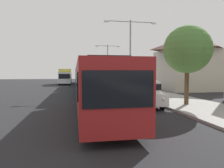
{
  "coord_description": "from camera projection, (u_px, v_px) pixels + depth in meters",
  "views": [
    {
      "loc": [
        -2.66,
        1.62,
        2.55
      ],
      "look_at": [
        0.33,
        18.27,
        1.56
      ],
      "focal_mm": 33.17,
      "sensor_mm": 36.0,
      "label": 1
    }
  ],
  "objects": [
    {
      "name": "house_distant_gabled",
      "position": [
        192.0,
        62.0,
        29.17
      ],
      "size": [
        8.92,
        7.79,
        7.8
      ],
      "color": "#BCB29E",
      "rests_on": "ground_plane"
    },
    {
      "name": "box_truck_oncoming",
      "position": [
        65.0,
        76.0,
        42.6
      ],
      "size": [
        2.35,
        7.64,
        3.15
      ],
      "color": "white",
      "rests_on": "ground_plane"
    },
    {
      "name": "bus_fourth_in_line",
      "position": [
        81.0,
        76.0,
        46.91
      ],
      "size": [
        2.58,
        10.78,
        3.21
      ],
      "color": "#284C8C",
      "rests_on": "ground_plane"
    },
    {
      "name": "bus_middle",
      "position": [
        83.0,
        77.0,
        34.64
      ],
      "size": [
        2.58,
        10.7,
        3.21
      ],
      "color": "#284C8C",
      "rests_on": "ground_plane"
    },
    {
      "name": "bus_second_in_line",
      "position": [
        87.0,
        80.0,
        23.1
      ],
      "size": [
        2.58,
        10.69,
        3.21
      ],
      "color": "#284C8C",
      "rests_on": "ground_plane"
    },
    {
      "name": "streetlamp_mid",
      "position": [
        130.0,
        48.0,
        25.44
      ],
      "size": [
        6.56,
        0.28,
        8.74
      ],
      "color": "gray",
      "rests_on": "sidewalk"
    },
    {
      "name": "white_suv",
      "position": [
        144.0,
        92.0,
        15.4
      ],
      "size": [
        1.86,
        4.57,
        1.9
      ],
      "color": "white",
      "rests_on": "ground_plane"
    },
    {
      "name": "bus_lead",
      "position": [
        99.0,
        87.0,
        11.72
      ],
      "size": [
        2.58,
        10.6,
        3.21
      ],
      "color": "maroon",
      "rests_on": "ground_plane"
    },
    {
      "name": "streetlamp_far",
      "position": [
        108.0,
        60.0,
        43.05
      ],
      "size": [
        5.1,
        0.28,
        8.01
      ],
      "color": "gray",
      "rests_on": "sidewalk"
    },
    {
      "name": "roadside_tree",
      "position": [
        187.0,
        50.0,
        15.1
      ],
      "size": [
        3.48,
        3.48,
        5.78
      ],
      "color": "#4C3823",
      "rests_on": "sidewalk"
    }
  ]
}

